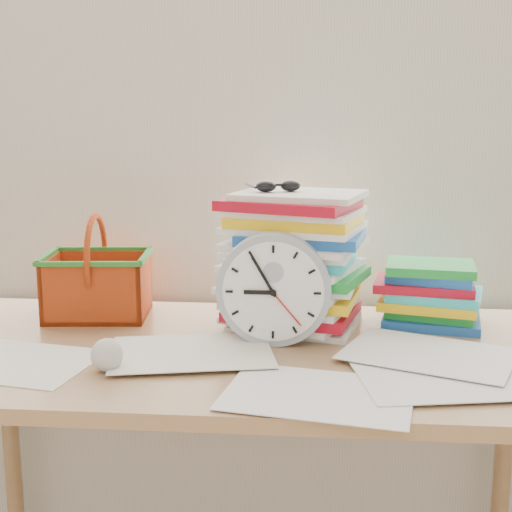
# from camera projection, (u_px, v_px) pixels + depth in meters

# --- Properties ---
(curtain) EXTENTS (2.40, 0.01, 2.50)m
(curtain) POSITION_uv_depth(u_px,v_px,m) (252.00, 86.00, 1.77)
(curtain) COLOR silver
(curtain) RESTS_ON room_shell
(desk) EXTENTS (1.40, 0.70, 0.75)m
(desk) POSITION_uv_depth(u_px,v_px,m) (236.00, 381.00, 1.52)
(desk) COLOR #966E46
(desk) RESTS_ON ground
(paper_stack) EXTENTS (0.37, 0.34, 0.31)m
(paper_stack) POSITION_uv_depth(u_px,v_px,m) (295.00, 260.00, 1.62)
(paper_stack) COLOR white
(paper_stack) RESTS_ON desk
(clock) EXTENTS (0.24, 0.05, 0.24)m
(clock) POSITION_uv_depth(u_px,v_px,m) (274.00, 289.00, 1.50)
(clock) COLOR #99A1AB
(clock) RESTS_ON desk
(sunglasses) EXTENTS (0.14, 0.13, 0.03)m
(sunglasses) POSITION_uv_depth(u_px,v_px,m) (278.00, 186.00, 1.60)
(sunglasses) COLOR black
(sunglasses) RESTS_ON paper_stack
(book_stack) EXTENTS (0.28, 0.24, 0.14)m
(book_stack) POSITION_uv_depth(u_px,v_px,m) (429.00, 294.00, 1.66)
(book_stack) COLOR white
(book_stack) RESTS_ON desk
(basket) EXTENTS (0.26, 0.21, 0.24)m
(basket) POSITION_uv_depth(u_px,v_px,m) (97.00, 267.00, 1.71)
(basket) COLOR #BA3F12
(basket) RESTS_ON desk
(crumpled_ball) EXTENTS (0.06, 0.06, 0.06)m
(crumpled_ball) POSITION_uv_depth(u_px,v_px,m) (107.00, 355.00, 1.36)
(crumpled_ball) COLOR silver
(crumpled_ball) RESTS_ON desk
(scattered_papers) EXTENTS (1.26, 0.42, 0.02)m
(scattered_papers) POSITION_uv_depth(u_px,v_px,m) (236.00, 345.00, 1.50)
(scattered_papers) COLOR white
(scattered_papers) RESTS_ON desk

